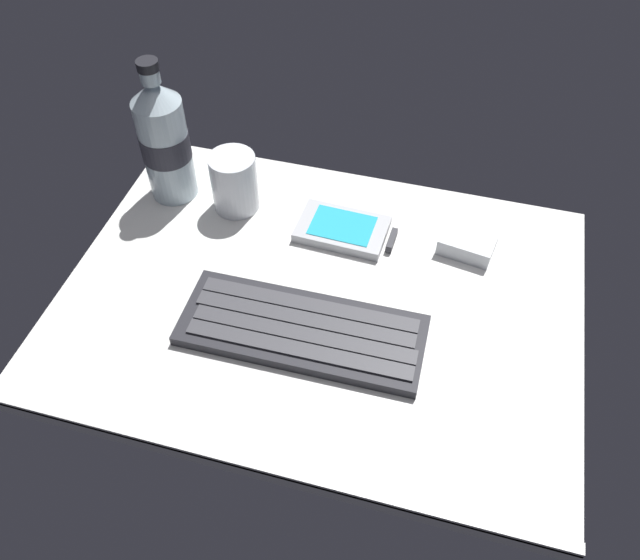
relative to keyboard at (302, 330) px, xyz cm
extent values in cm
cube|color=silver|center=(0.50, 6.24, -1.81)|extent=(64.00, 48.00, 2.00)
cube|color=silver|center=(0.50, -17.16, -0.41)|extent=(64.00, 1.20, 0.80)
cube|color=#232328|center=(0.00, 0.00, -0.11)|extent=(29.11, 11.29, 1.40)
cube|color=#3D3D42|center=(-0.03, 3.30, 0.74)|extent=(26.70, 2.27, 0.30)
cube|color=#3D3D42|center=(-0.01, 1.10, 0.74)|extent=(26.70, 2.27, 0.30)
cube|color=#3D3D42|center=(0.01, -1.10, 0.74)|extent=(26.70, 2.27, 0.30)
cube|color=#3D3D42|center=(0.03, -3.30, 0.74)|extent=(26.70, 2.27, 0.30)
cube|color=#B7BABF|center=(1.00, 17.74, -0.11)|extent=(12.34, 8.15, 1.40)
cube|color=#2DB7D1|center=(1.00, 17.74, 0.64)|extent=(8.67, 6.31, 0.10)
cube|color=#333338|center=(7.40, 17.45, -0.11)|extent=(0.98, 3.83, 1.12)
cylinder|color=silver|center=(-15.23, 19.24, 3.44)|extent=(6.40, 6.40, 8.50)
cylinder|color=orange|center=(-15.23, 19.24, 2.45)|extent=(5.50, 5.50, 6.12)
cylinder|color=silver|center=(-24.92, 19.76, 6.69)|extent=(6.60, 6.60, 15.00)
cone|color=silver|center=(-24.92, 19.76, 15.59)|extent=(6.60, 6.60, 2.80)
cylinder|color=silver|center=(-24.92, 19.76, 17.89)|extent=(2.51, 2.51, 1.80)
cylinder|color=black|center=(-24.92, 19.76, 19.39)|extent=(2.77, 2.77, 1.20)
cylinder|color=#2D2D38|center=(-24.92, 19.76, 7.44)|extent=(6.73, 6.73, 3.80)
cube|color=silver|center=(17.26, 19.28, 0.39)|extent=(7.83, 6.69, 2.40)
camera|label=1|loc=(13.85, -42.93, 61.13)|focal=35.95mm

